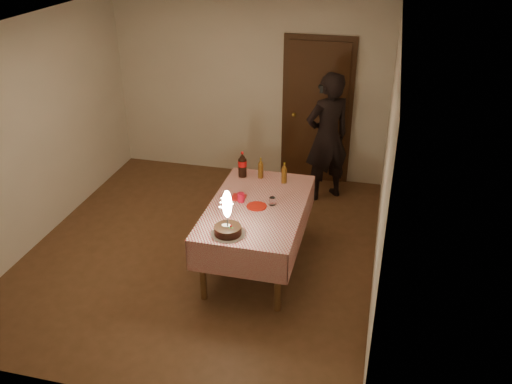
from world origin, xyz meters
TOP-DOWN VIEW (x-y plane):
  - ground at (0.00, 0.00)m, footprint 4.00×4.50m
  - room_shell at (0.03, 0.08)m, footprint 4.04×4.54m
  - dining_table at (0.70, -0.13)m, footprint 1.02×1.72m
  - birthday_cake at (0.56, -0.77)m, footprint 0.34×0.34m
  - red_plate at (0.70, -0.16)m, footprint 0.22×0.22m
  - red_cup at (0.51, -0.09)m, footprint 0.08×0.08m
  - clear_cup at (0.86, -0.09)m, footprint 0.07×0.07m
  - napkin_stack at (0.46, -0.03)m, footprint 0.15×0.15m
  - cola_bottle at (0.36, 0.52)m, footprint 0.10×0.10m
  - amber_bottle_left at (0.58, 0.54)m, footprint 0.06×0.06m
  - amber_bottle_right at (0.87, 0.47)m, footprint 0.06×0.06m
  - photographer at (1.22, 1.70)m, footprint 0.78×0.73m

SIDE VIEW (x-z plane):
  - ground at x=0.00m, z-range -0.01..0.01m
  - dining_table at x=0.70m, z-range 0.28..1.05m
  - red_plate at x=0.70m, z-range 0.77..0.78m
  - napkin_stack at x=0.46m, z-range 0.77..0.79m
  - clear_cup at x=0.86m, z-range 0.77..0.86m
  - red_cup at x=0.51m, z-range 0.77..0.87m
  - amber_bottle_left at x=0.58m, z-range 0.76..1.01m
  - amber_bottle_right at x=0.87m, z-range 0.76..1.01m
  - birthday_cake at x=0.56m, z-range 0.65..1.13m
  - photographer at x=1.22m, z-range 0.00..1.79m
  - cola_bottle at x=0.36m, z-range 0.76..1.08m
  - room_shell at x=0.03m, z-range 0.34..2.96m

